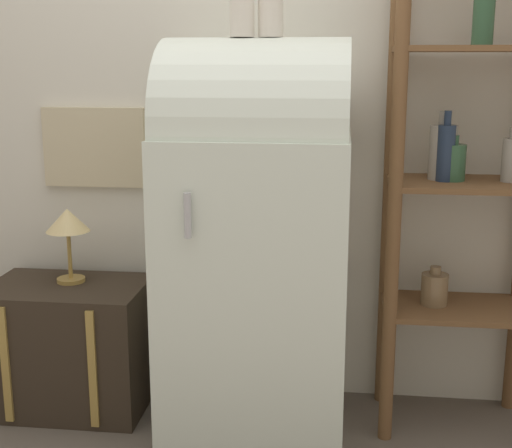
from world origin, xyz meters
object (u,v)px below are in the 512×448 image
at_px(refrigerator, 257,235).
at_px(vase_left, 242,3).
at_px(desk_lamp, 68,225).
at_px(suitcase_trunk, 70,346).
at_px(vase_center, 271,4).

bearing_deg(refrigerator, vase_left, -168.22).
bearing_deg(refrigerator, desk_lamp, 170.61).
xyz_separation_m(suitcase_trunk, desk_lamp, (0.00, 0.04, 0.49)).
xyz_separation_m(suitcase_trunk, vase_left, (0.71, -0.09, 1.30)).
height_order(suitcase_trunk, vase_left, vase_left).
distance_m(suitcase_trunk, vase_center, 1.53).
bearing_deg(vase_left, refrigerator, 11.78).
xyz_separation_m(refrigerator, vase_left, (-0.05, -0.01, 0.80)).
relative_size(vase_left, desk_lamp, 0.81).
bearing_deg(desk_lamp, vase_center, -8.38).
relative_size(suitcase_trunk, vase_center, 2.69).
height_order(vase_left, vase_center, vase_left).
relative_size(refrigerator, suitcase_trunk, 2.35).
relative_size(refrigerator, vase_left, 6.00).
relative_size(suitcase_trunk, desk_lamp, 2.07).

